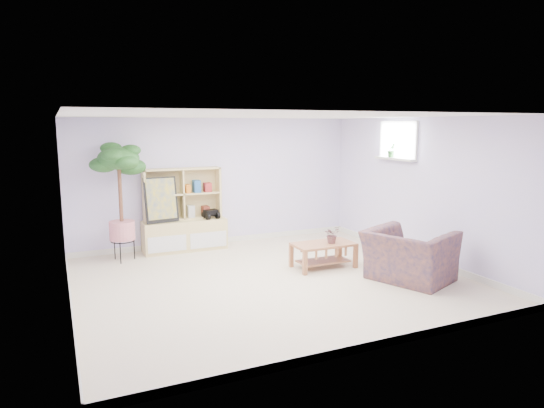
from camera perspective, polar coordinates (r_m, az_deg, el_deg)
name	(u,v)px	position (r m, az deg, el deg)	size (l,w,h in m)	color
floor	(271,280)	(7.27, -0.14, -8.92)	(5.50, 5.00, 0.01)	beige
ceiling	(271,116)	(6.91, -0.15, 10.35)	(5.50, 5.00, 0.01)	white
walls	(271,200)	(6.99, -0.15, 0.47)	(5.51, 5.01, 2.40)	#D3C8FD
baseboard	(271,277)	(7.26, -0.14, -8.54)	(5.50, 5.00, 0.10)	white
window	(398,141)	(8.86, 14.66, 7.23)	(0.10, 0.98, 0.68)	#C3D8FE
window_sill	(395,159)	(8.84, 14.27, 5.17)	(0.14, 1.00, 0.04)	white
storage_unit	(184,210)	(8.93, -10.31, -0.67)	(1.50, 0.51, 1.50)	#E1C986
poster	(161,200)	(8.75, -12.91, 0.47)	(0.58, 0.13, 0.81)	yellow
toy_truck	(211,214)	(9.00, -7.20, -1.12)	(0.36, 0.25, 0.19)	black
coffee_table	(323,255)	(7.87, 6.05, -6.02)	(0.98, 0.54, 0.40)	#A8623C
table_plant	(332,234)	(7.82, 7.06, -3.58)	(0.25, 0.22, 0.28)	#0F4A18
floor_tree	(121,203)	(8.42, -17.37, 0.16)	(0.74, 0.74, 2.00)	#194218
armchair	(409,252)	(7.41, 15.85, -5.48)	(1.16, 1.01, 0.86)	#1B2147
sill_plant	(391,150)	(8.92, 13.86, 6.18)	(0.14, 0.12, 0.26)	#194218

